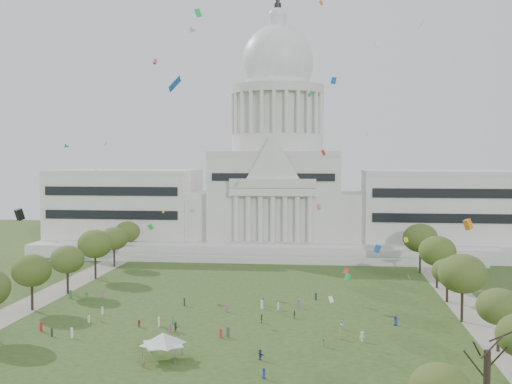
# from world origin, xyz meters

# --- Properties ---
(ground) EXTENTS (400.00, 400.00, 0.00)m
(ground) POSITION_xyz_m (0.00, 0.00, 0.00)
(ground) COLOR #2F431A
(ground) RESTS_ON ground
(capitol) EXTENTS (160.00, 64.50, 91.30)m
(capitol) POSITION_xyz_m (0.00, 113.59, 22.30)
(capitol) COLOR #BBB8B0
(capitol) RESTS_ON ground
(path_left) EXTENTS (8.00, 160.00, 0.04)m
(path_left) POSITION_xyz_m (-48.00, 30.00, 0.02)
(path_left) COLOR gray
(path_left) RESTS_ON ground
(path_right) EXTENTS (8.00, 160.00, 0.04)m
(path_right) POSITION_xyz_m (48.00, 30.00, 0.02)
(path_right) COLOR gray
(path_right) RESTS_ON ground
(row_tree_r_1) EXTENTS (7.58, 7.58, 10.78)m
(row_tree_r_1) POSITION_xyz_m (46.22, -1.75, 7.66)
(row_tree_r_1) COLOR black
(row_tree_r_1) RESTS_ON ground
(row_tree_l_2) EXTENTS (8.42, 8.42, 11.97)m
(row_tree_l_2) POSITION_xyz_m (-45.04, 17.30, 8.51)
(row_tree_l_2) COLOR black
(row_tree_l_2) RESTS_ON ground
(row_tree_r_2) EXTENTS (9.55, 9.55, 13.58)m
(row_tree_r_2) POSITION_xyz_m (44.17, 17.44, 9.66)
(row_tree_r_2) COLOR black
(row_tree_r_2) RESTS_ON ground
(row_tree_l_3) EXTENTS (8.12, 8.12, 11.55)m
(row_tree_l_3) POSITION_xyz_m (-44.09, 33.92, 8.21)
(row_tree_l_3) COLOR black
(row_tree_l_3) RESTS_ON ground
(row_tree_r_3) EXTENTS (7.01, 7.01, 9.98)m
(row_tree_r_3) POSITION_xyz_m (44.40, 34.48, 7.08)
(row_tree_r_3) COLOR black
(row_tree_r_3) RESTS_ON ground
(row_tree_l_4) EXTENTS (9.29, 9.29, 13.21)m
(row_tree_l_4) POSITION_xyz_m (-44.08, 52.42, 9.39)
(row_tree_l_4) COLOR black
(row_tree_l_4) RESTS_ON ground
(row_tree_r_4) EXTENTS (9.19, 9.19, 13.06)m
(row_tree_r_4) POSITION_xyz_m (44.76, 50.04, 9.29)
(row_tree_r_4) COLOR black
(row_tree_r_4) RESTS_ON ground
(row_tree_l_5) EXTENTS (8.33, 8.33, 11.85)m
(row_tree_l_5) POSITION_xyz_m (-45.22, 71.01, 8.42)
(row_tree_l_5) COLOR black
(row_tree_l_5) RESTS_ON ground
(row_tree_r_5) EXTENTS (9.82, 9.82, 13.96)m
(row_tree_r_5) POSITION_xyz_m (43.49, 70.19, 9.93)
(row_tree_r_5) COLOR black
(row_tree_r_5) RESTS_ON ground
(row_tree_l_6) EXTENTS (8.19, 8.19, 11.64)m
(row_tree_l_6) POSITION_xyz_m (-46.87, 89.14, 8.27)
(row_tree_l_6) COLOR black
(row_tree_l_6) RESTS_ON ground
(row_tree_r_6) EXTENTS (8.42, 8.42, 11.97)m
(row_tree_r_6) POSITION_xyz_m (45.96, 88.13, 8.51)
(row_tree_r_6) COLOR black
(row_tree_r_6) RESTS_ON ground
(big_bare_tree) EXTENTS (6.00, 5.00, 12.80)m
(big_bare_tree) POSITION_xyz_m (38.00, -28.00, 8.67)
(big_bare_tree) COLOR black
(big_bare_tree) RESTS_ON ground
(event_tent) EXTENTS (10.43, 10.43, 4.40)m
(event_tent) POSITION_xyz_m (-8.93, -11.75, 3.41)
(event_tent) COLOR #4C4C4C
(event_tent) RESTS_ON ground
(person_0) EXTENTS (1.10, 0.98, 1.89)m
(person_0) POSITION_xyz_m (30.82, 13.21, 0.95)
(person_0) COLOR navy
(person_0) RESTS_ON ground
(person_2) EXTENTS (0.96, 0.93, 1.70)m
(person_2) POSITION_xyz_m (20.36, 9.24, 0.85)
(person_2) COLOR silver
(person_2) RESTS_ON ground
(person_3) EXTENTS (0.56, 1.00, 1.50)m
(person_3) POSITION_xyz_m (16.93, -2.23, 0.75)
(person_3) COLOR #33723F
(person_3) RESTS_ON ground
(person_4) EXTENTS (0.66, 1.05, 1.69)m
(person_4) POSITION_xyz_m (4.70, 12.25, 0.85)
(person_4) COLOR #4C4C51
(person_4) RESTS_ON ground
(person_5) EXTENTS (1.31, 1.96, 1.96)m
(person_5) POSITION_xyz_m (-10.62, 4.05, 0.98)
(person_5) COLOR #4C4C51
(person_5) RESTS_ON ground
(person_6) EXTENTS (0.69, 0.89, 1.61)m
(person_6) POSITION_xyz_m (8.23, -19.05, 0.81)
(person_6) COLOR navy
(person_6) RESTS_ON ground
(person_7) EXTENTS (0.65, 0.53, 1.58)m
(person_7) POSITION_xyz_m (-10.96, -16.03, 0.79)
(person_7) COLOR olive
(person_7) RESTS_ON ground
(person_8) EXTENTS (0.76, 0.53, 1.46)m
(person_8) POSITION_xyz_m (-18.43, 6.57, 0.73)
(person_8) COLOR #B21E1E
(person_8) RESTS_ON ground
(person_9) EXTENTS (1.32, 1.22, 1.85)m
(person_9) POSITION_xyz_m (23.77, 1.58, 0.92)
(person_9) COLOR silver
(person_9) RESTS_ON ground
(person_10) EXTENTS (0.70, 1.02, 1.60)m
(person_10) POSITION_xyz_m (10.97, 16.61, 0.80)
(person_10) COLOR #4C4C51
(person_10) RESTS_ON ground
(person_11) EXTENTS (1.56, 1.64, 1.75)m
(person_11) POSITION_xyz_m (6.85, -10.66, 0.88)
(person_11) COLOR navy
(person_11) RESTS_ON ground
(distant_crowd) EXTENTS (61.70, 36.29, 1.94)m
(distant_crowd) POSITION_xyz_m (-13.54, 14.84, 0.88)
(distant_crowd) COLOR #B21E1E
(distant_crowd) RESTS_ON ground
(kite_swarm) EXTENTS (86.48, 100.38, 63.25)m
(kite_swarm) POSITION_xyz_m (2.78, 7.45, 26.65)
(kite_swarm) COLOR white
(kite_swarm) RESTS_ON ground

